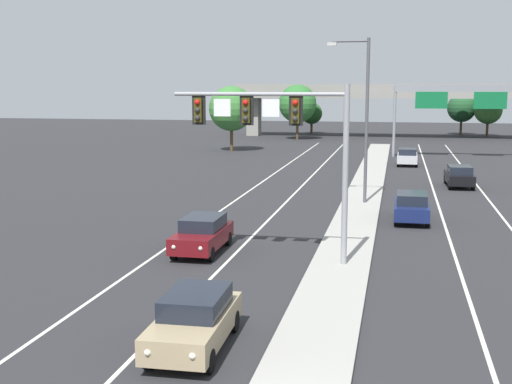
{
  "coord_description": "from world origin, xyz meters",
  "views": [
    {
      "loc": [
        2.13,
        -12.44,
        7.23
      ],
      "look_at": [
        -3.2,
        12.67,
        3.2
      ],
      "focal_mm": 47.03,
      "sensor_mm": 36.0,
      "label": 1
    }
  ],
  "objects_px": {
    "car_receding_black": "(459,176)",
    "tree_far_left_a": "(312,113)",
    "street_lamp_median": "(363,111)",
    "tree_far_right_b": "(462,108)",
    "tree_far_left_c": "(231,109)",
    "car_oncoming_tan": "(195,320)",
    "tree_far_left_b": "(298,104)",
    "car_receding_navy": "(411,206)",
    "tree_far_right_a": "(488,110)",
    "overhead_signal_mast": "(283,131)",
    "car_receding_silver": "(407,157)",
    "highway_sign_gantry": "(461,98)",
    "car_oncoming_darkred": "(202,234)"
  },
  "relations": [
    {
      "from": "highway_sign_gantry",
      "to": "tree_far_right_a",
      "type": "height_order",
      "value": "highway_sign_gantry"
    },
    {
      "from": "tree_far_left_c",
      "to": "tree_far_right_a",
      "type": "xyz_separation_m",
      "value": [
        31.39,
        29.96,
        -0.94
      ]
    },
    {
      "from": "car_receding_black",
      "to": "overhead_signal_mast",
      "type": "bearing_deg",
      "value": -110.53
    },
    {
      "from": "tree_far_right_a",
      "to": "overhead_signal_mast",
      "type": "bearing_deg",
      "value": -102.62
    },
    {
      "from": "street_lamp_median",
      "to": "tree_far_left_b",
      "type": "bearing_deg",
      "value": 102.85
    },
    {
      "from": "car_oncoming_darkred",
      "to": "car_oncoming_tan",
      "type": "bearing_deg",
      "value": -74.61
    },
    {
      "from": "car_receding_silver",
      "to": "tree_far_right_a",
      "type": "relative_size",
      "value": 0.76
    },
    {
      "from": "tree_far_left_b",
      "to": "tree_far_left_a",
      "type": "xyz_separation_m",
      "value": [
        0.37,
        12.64,
        -1.82
      ]
    },
    {
      "from": "car_oncoming_tan",
      "to": "tree_far_left_b",
      "type": "xyz_separation_m",
      "value": [
        -8.34,
        75.2,
        4.13
      ]
    },
    {
      "from": "car_receding_navy",
      "to": "car_receding_black",
      "type": "bearing_deg",
      "value": 75.16
    },
    {
      "from": "street_lamp_median",
      "to": "tree_far_left_a",
      "type": "distance_m",
      "value": 64.53
    },
    {
      "from": "tree_far_right_b",
      "to": "tree_far_left_c",
      "type": "bearing_deg",
      "value": -130.67
    },
    {
      "from": "street_lamp_median",
      "to": "car_oncoming_tan",
      "type": "relative_size",
      "value": 2.22
    },
    {
      "from": "car_oncoming_tan",
      "to": "tree_far_left_c",
      "type": "height_order",
      "value": "tree_far_left_c"
    },
    {
      "from": "car_receding_silver",
      "to": "tree_far_left_a",
      "type": "bearing_deg",
      "value": 109.08
    },
    {
      "from": "car_receding_black",
      "to": "tree_far_right_a",
      "type": "relative_size",
      "value": 0.76
    },
    {
      "from": "highway_sign_gantry",
      "to": "tree_far_right_a",
      "type": "distance_m",
      "value": 33.51
    },
    {
      "from": "highway_sign_gantry",
      "to": "tree_far_right_a",
      "type": "relative_size",
      "value": 2.24
    },
    {
      "from": "car_oncoming_darkred",
      "to": "car_receding_navy",
      "type": "distance_m",
      "value": 12.8
    },
    {
      "from": "car_oncoming_darkred",
      "to": "tree_far_right_b",
      "type": "relative_size",
      "value": 0.71
    },
    {
      "from": "car_receding_silver",
      "to": "tree_far_left_b",
      "type": "distance_m",
      "value": 32.38
    },
    {
      "from": "car_receding_silver",
      "to": "tree_far_left_c",
      "type": "relative_size",
      "value": 0.61
    },
    {
      "from": "car_oncoming_darkred",
      "to": "tree_far_right_a",
      "type": "bearing_deg",
      "value": 74.47
    },
    {
      "from": "tree_far_left_c",
      "to": "car_receding_silver",
      "type": "bearing_deg",
      "value": -27.83
    },
    {
      "from": "car_receding_navy",
      "to": "tree_far_left_c",
      "type": "height_order",
      "value": "tree_far_left_c"
    },
    {
      "from": "car_oncoming_tan",
      "to": "car_receding_silver",
      "type": "relative_size",
      "value": 1.0
    },
    {
      "from": "overhead_signal_mast",
      "to": "car_oncoming_darkred",
      "type": "height_order",
      "value": "overhead_signal_mast"
    },
    {
      "from": "car_oncoming_darkred",
      "to": "tree_far_left_a",
      "type": "bearing_deg",
      "value": 93.73
    },
    {
      "from": "tree_far_left_c",
      "to": "car_receding_black",
      "type": "bearing_deg",
      "value": -45.64
    },
    {
      "from": "highway_sign_gantry",
      "to": "tree_far_left_c",
      "type": "xyz_separation_m",
      "value": [
        -24.62,
        2.79,
        -1.36
      ]
    },
    {
      "from": "car_receding_silver",
      "to": "tree_far_left_c",
      "type": "bearing_deg",
      "value": 152.17
    },
    {
      "from": "car_receding_navy",
      "to": "street_lamp_median",
      "type": "bearing_deg",
      "value": 121.96
    },
    {
      "from": "street_lamp_median",
      "to": "tree_far_right_a",
      "type": "relative_size",
      "value": 1.69
    },
    {
      "from": "car_oncoming_darkred",
      "to": "overhead_signal_mast",
      "type": "bearing_deg",
      "value": -18.77
    },
    {
      "from": "car_receding_black",
      "to": "tree_far_left_a",
      "type": "distance_m",
      "value": 57.39
    },
    {
      "from": "car_receding_black",
      "to": "car_receding_silver",
      "type": "relative_size",
      "value": 1.0
    },
    {
      "from": "tree_far_left_b",
      "to": "car_oncoming_darkred",
      "type": "bearing_deg",
      "value": -85.22
    },
    {
      "from": "tree_far_right_a",
      "to": "car_oncoming_tan",
      "type": "bearing_deg",
      "value": -101.85
    },
    {
      "from": "tree_far_left_a",
      "to": "tree_far_left_c",
      "type": "bearing_deg",
      "value": -99.52
    },
    {
      "from": "car_oncoming_tan",
      "to": "car_receding_navy",
      "type": "xyz_separation_m",
      "value": [
        6.22,
        19.62,
        0.0
      ]
    },
    {
      "from": "car_receding_black",
      "to": "tree_far_left_b",
      "type": "distance_m",
      "value": 45.83
    },
    {
      "from": "car_receding_silver",
      "to": "car_oncoming_darkred",
      "type": "bearing_deg",
      "value": -104.41
    },
    {
      "from": "tree_far_left_c",
      "to": "tree_far_left_a",
      "type": "height_order",
      "value": "tree_far_left_c"
    },
    {
      "from": "tree_far_left_c",
      "to": "tree_far_left_a",
      "type": "distance_m",
      "value": 31.44
    },
    {
      "from": "car_receding_navy",
      "to": "tree_far_left_b",
      "type": "xyz_separation_m",
      "value": [
        -14.56,
        55.59,
        4.13
      ]
    },
    {
      "from": "tree_far_right_b",
      "to": "car_receding_navy",
      "type": "bearing_deg",
      "value": -96.94
    },
    {
      "from": "tree_far_left_a",
      "to": "overhead_signal_mast",
      "type": "bearing_deg",
      "value": -83.56
    },
    {
      "from": "car_oncoming_darkred",
      "to": "tree_far_right_b",
      "type": "distance_m",
      "value": 80.66
    },
    {
      "from": "overhead_signal_mast",
      "to": "tree_far_right_b",
      "type": "relative_size",
      "value": 1.15
    },
    {
      "from": "tree_far_right_a",
      "to": "tree_far_left_b",
      "type": "relative_size",
      "value": 0.78
    }
  ]
}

